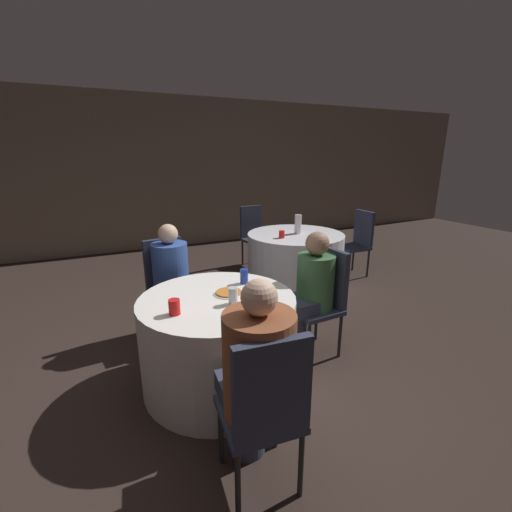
# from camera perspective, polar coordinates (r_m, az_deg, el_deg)

# --- Properties ---
(ground_plane) EXTENTS (16.00, 16.00, 0.00)m
(ground_plane) POSITION_cam_1_polar(r_m,az_deg,el_deg) (2.98, -5.57, -19.36)
(ground_plane) COLOR #332621
(wall_back) EXTENTS (16.00, 0.06, 2.80)m
(wall_back) POSITION_cam_1_polar(r_m,az_deg,el_deg) (6.78, -18.81, 12.71)
(wall_back) COLOR #7A6B5B
(wall_back) RESTS_ON ground_plane
(table_near) EXTENTS (1.17, 1.17, 0.72)m
(table_near) POSITION_cam_1_polar(r_m,az_deg,el_deg) (2.73, -6.26, -13.91)
(table_near) COLOR white
(table_near) RESTS_ON ground_plane
(table_far) EXTENTS (1.30, 1.30, 0.72)m
(table_far) POSITION_cam_1_polar(r_m,az_deg,el_deg) (4.75, 6.50, -0.54)
(table_far) COLOR silver
(table_far) RESTS_ON ground_plane
(chair_near_north) EXTENTS (0.47, 0.47, 0.96)m
(chair_near_north) POSITION_cam_1_polar(r_m,az_deg,el_deg) (3.49, -14.51, -3.79)
(chair_near_north) COLOR #2D3347
(chair_near_north) RESTS_ON ground_plane
(chair_near_east) EXTENTS (0.42, 0.42, 0.96)m
(chair_near_east) POSITION_cam_1_polar(r_m,az_deg,el_deg) (3.11, 11.21, -6.10)
(chair_near_east) COLOR #2D3347
(chair_near_east) RESTS_ON ground_plane
(chair_near_south) EXTENTS (0.43, 0.44, 0.96)m
(chair_near_south) POSITION_cam_1_polar(r_m,az_deg,el_deg) (1.83, 1.66, -23.58)
(chair_near_south) COLOR #2D3347
(chair_near_south) RESTS_ON ground_plane
(chair_far_east) EXTENTS (0.42, 0.41, 0.96)m
(chair_far_east) POSITION_cam_1_polar(r_m,az_deg,el_deg) (5.29, 16.73, 2.91)
(chair_far_east) COLOR #2D3347
(chair_far_east) RESTS_ON ground_plane
(chair_far_north) EXTENTS (0.45, 0.45, 0.96)m
(chair_far_north) POSITION_cam_1_polar(r_m,az_deg,el_deg) (5.54, -0.42, 4.19)
(chair_far_north) COLOR #2D3347
(chair_far_north) RESTS_ON ground_plane
(person_green_jacket) EXTENTS (0.50, 0.33, 1.13)m
(person_green_jacket) POSITION_cam_1_polar(r_m,az_deg,el_deg) (3.01, 8.63, -6.63)
(person_green_jacket) COLOR #33384C
(person_green_jacket) RESTS_ON ground_plane
(person_floral_shirt) EXTENTS (0.38, 0.52, 1.18)m
(person_floral_shirt) POSITION_cam_1_polar(r_m,az_deg,el_deg) (1.91, -0.16, -19.62)
(person_floral_shirt) COLOR #33384C
(person_floral_shirt) RESTS_ON ground_plane
(person_blue_shirt) EXTENTS (0.37, 0.50, 1.13)m
(person_blue_shirt) POSITION_cam_1_polar(r_m,az_deg,el_deg) (3.33, -13.46, -4.47)
(person_blue_shirt) COLOR black
(person_blue_shirt) RESTS_ON ground_plane
(pizza_plate_near) EXTENTS (0.23, 0.23, 0.02)m
(pizza_plate_near) POSITION_cam_1_polar(r_m,az_deg,el_deg) (2.63, -4.56, -6.11)
(pizza_plate_near) COLOR white
(pizza_plate_near) RESTS_ON table_near
(soda_can_blue) EXTENTS (0.07, 0.07, 0.12)m
(soda_can_blue) POSITION_cam_1_polar(r_m,az_deg,el_deg) (2.82, -1.99, -3.39)
(soda_can_blue) COLOR #1E38A5
(soda_can_blue) RESTS_ON table_near
(soda_can_silver) EXTENTS (0.07, 0.07, 0.12)m
(soda_can_silver) POSITION_cam_1_polar(r_m,az_deg,el_deg) (2.44, -3.84, -6.64)
(soda_can_silver) COLOR silver
(soda_can_silver) RESTS_ON table_near
(cup_near) EXTENTS (0.08, 0.08, 0.10)m
(cup_near) POSITION_cam_1_polar(r_m,az_deg,el_deg) (2.35, -13.45, -8.27)
(cup_near) COLOR red
(cup_near) RESTS_ON table_near
(bottle_far) EXTENTS (0.09, 0.09, 0.26)m
(bottle_far) POSITION_cam_1_polar(r_m,az_deg,el_deg) (4.65, 7.01, 5.29)
(bottle_far) COLOR white
(bottle_far) RESTS_ON table_far
(cup_far) EXTENTS (0.07, 0.07, 0.09)m
(cup_far) POSITION_cam_1_polar(r_m,az_deg,el_deg) (4.38, 4.31, 3.62)
(cup_far) COLOR red
(cup_far) RESTS_ON table_far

